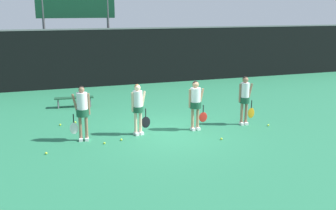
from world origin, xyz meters
TOP-DOWN VIEW (x-y plane):
  - ground_plane at (0.00, 0.00)m, footprint 140.00×140.00m
  - fence_windscreen at (0.00, 8.97)m, footprint 60.00×0.08m
  - scoreboard at (-1.83, 9.96)m, footprint 4.18×0.15m
  - bench_courtside at (-2.70, 4.69)m, footprint 1.66×0.53m
  - player_0 at (-2.91, 0.07)m, footprint 0.66×0.39m
  - player_1 at (-1.09, 0.09)m, footprint 0.66×0.37m
  - player_2 at (0.92, -0.05)m, footprint 0.70×0.41m
  - player_3 at (2.86, -0.03)m, footprint 0.62×0.35m
  - tennis_ball_0 at (3.59, -0.52)m, footprint 0.07×0.07m
  - tennis_ball_1 at (1.29, -1.35)m, footprint 0.07×0.07m
  - tennis_ball_2 at (-3.50, 2.00)m, footprint 0.07×0.07m
  - tennis_ball_3 at (-2.95, 2.14)m, footprint 0.07×0.07m
  - tennis_ball_4 at (-2.35, -0.51)m, footprint 0.06×0.06m
  - tennis_ball_5 at (-1.78, -0.37)m, footprint 0.07×0.07m
  - tennis_ball_6 at (-4.11, -0.84)m, footprint 0.07×0.07m

SIDE VIEW (x-z plane):
  - ground_plane at x=0.00m, z-range 0.00..0.00m
  - tennis_ball_4 at x=-2.35m, z-range 0.00..0.06m
  - tennis_ball_5 at x=-1.78m, z-range 0.00..0.07m
  - tennis_ball_6 at x=-4.11m, z-range 0.00..0.07m
  - tennis_ball_0 at x=3.59m, z-range 0.00..0.07m
  - tennis_ball_3 at x=-2.95m, z-range 0.00..0.07m
  - tennis_ball_1 at x=1.29m, z-range 0.00..0.07m
  - tennis_ball_2 at x=-3.50m, z-range 0.00..0.07m
  - bench_courtside at x=-2.70m, z-range 0.15..0.58m
  - player_1 at x=-1.09m, z-range 0.15..1.87m
  - player_2 at x=0.92m, z-range 0.17..1.90m
  - player_0 at x=-2.91m, z-range 0.16..1.94m
  - player_3 at x=2.86m, z-range 0.16..1.94m
  - fence_windscreen at x=0.00m, z-range 0.01..3.15m
  - scoreboard at x=-1.83m, z-range 1.44..6.42m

